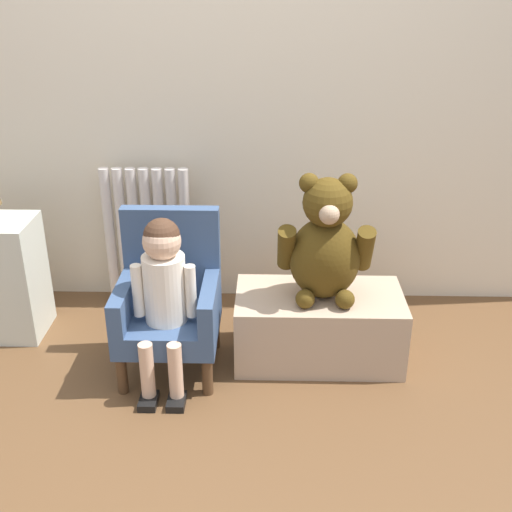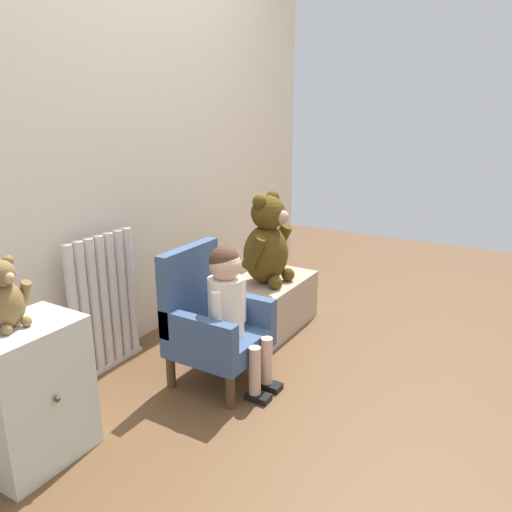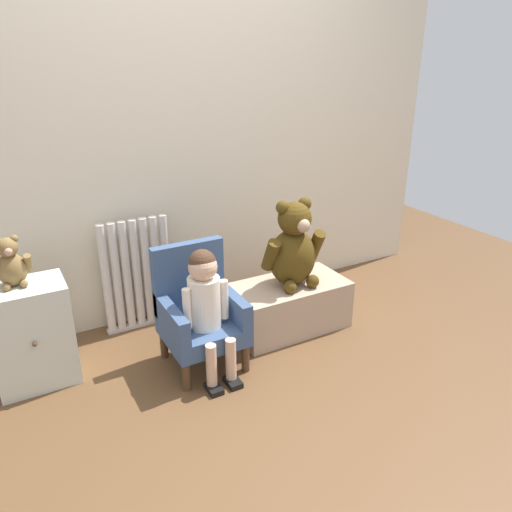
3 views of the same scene
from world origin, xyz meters
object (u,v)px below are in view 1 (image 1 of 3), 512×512
(child_armchair, at_px, (170,300))
(large_teddy_bear, at_px, (325,245))
(radiator, at_px, (148,239))
(low_bench, at_px, (318,326))
(child_figure, at_px, (163,281))

(child_armchair, height_order, large_teddy_bear, large_teddy_bear)
(radiator, relative_size, large_teddy_bear, 1.32)
(low_bench, bearing_deg, radiator, 149.81)
(child_figure, relative_size, large_teddy_bear, 1.31)
(child_armchair, distance_m, low_bench, 0.65)
(child_figure, bearing_deg, large_teddy_bear, 14.28)
(radiator, bearing_deg, large_teddy_bear, -30.26)
(child_armchair, height_order, low_bench, child_armchair)
(child_figure, bearing_deg, radiator, 105.75)
(radiator, distance_m, child_armchair, 0.56)
(radiator, relative_size, low_bench, 1.00)
(radiator, xyz_separation_m, child_armchair, (0.18, -0.53, -0.05))
(large_teddy_bear, bearing_deg, child_figure, -165.72)
(child_figure, height_order, low_bench, child_figure)
(radiator, xyz_separation_m, large_teddy_bear, (0.82, -0.48, 0.19))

